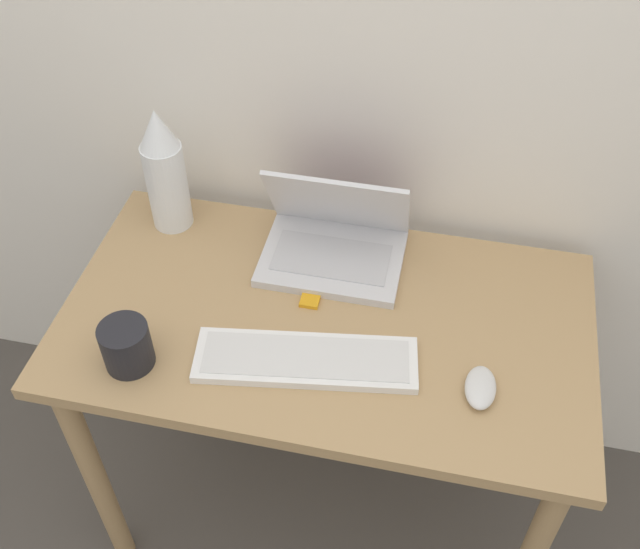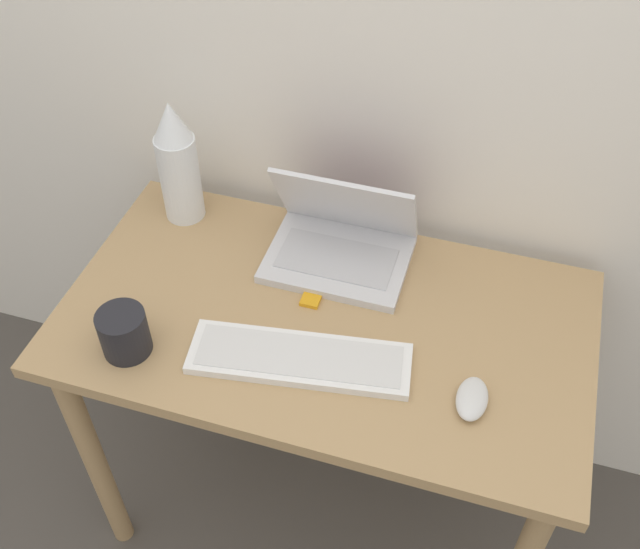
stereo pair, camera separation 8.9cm
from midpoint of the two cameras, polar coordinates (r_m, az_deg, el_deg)
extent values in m
cube|color=white|center=(1.52, 6.50, 19.18)|extent=(6.00, 0.05, 2.50)
cube|color=tan|center=(1.53, 2.03, -3.71)|extent=(1.08, 0.60, 0.03)
cylinder|color=tan|center=(1.86, -15.44, -13.55)|extent=(0.05, 0.05, 0.74)
cylinder|color=tan|center=(2.10, -9.21, -2.73)|extent=(0.05, 0.05, 0.74)
cylinder|color=tan|center=(1.98, 17.49, -8.79)|extent=(0.05, 0.05, 0.74)
cube|color=silver|center=(1.63, 2.95, 1.19)|extent=(0.30, 0.23, 0.02)
cube|color=#B7B7BC|center=(1.61, 2.86, 1.21)|extent=(0.25, 0.13, 0.00)
cube|color=silver|center=(1.60, 3.61, 5.29)|extent=(0.30, 0.12, 0.21)
cube|color=black|center=(1.60, 3.70, 5.65)|extent=(0.27, 0.10, 0.17)
cube|color=white|center=(1.44, 0.21, -6.50)|extent=(0.44, 0.19, 0.02)
cube|color=silver|center=(1.43, 0.21, -6.25)|extent=(0.40, 0.16, 0.00)
ellipsoid|color=silver|center=(1.42, 13.30, -9.26)|extent=(0.06, 0.10, 0.03)
cylinder|color=white|center=(1.71, -9.13, 7.25)|extent=(0.09, 0.09, 0.21)
cone|color=white|center=(1.62, -9.75, 11.41)|extent=(0.09, 0.09, 0.09)
cube|color=orange|center=(1.55, 1.01, -1.82)|extent=(0.04, 0.05, 0.01)
cylinder|color=black|center=(1.47, -13.04, -4.40)|extent=(0.10, 0.10, 0.10)
camera|label=1|loc=(0.04, -88.26, 1.77)|focal=42.00mm
camera|label=2|loc=(0.04, 91.74, -1.77)|focal=42.00mm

